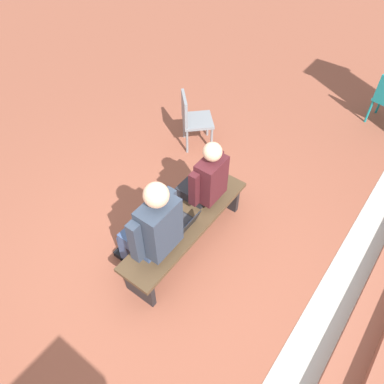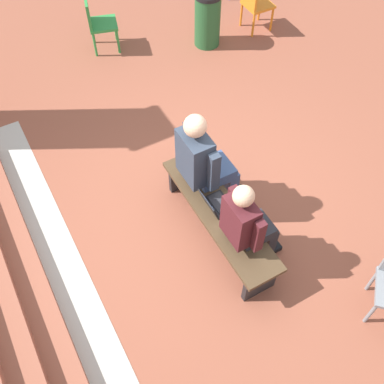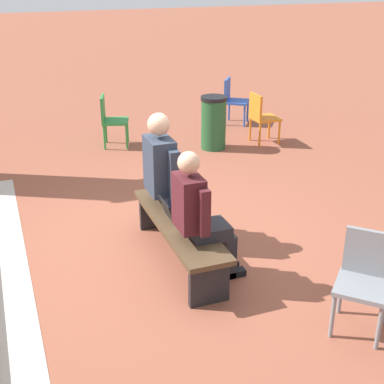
# 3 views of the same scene
# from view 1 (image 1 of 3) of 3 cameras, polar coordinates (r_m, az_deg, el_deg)

# --- Properties ---
(ground_plane) EXTENTS (60.00, 60.00, 0.00)m
(ground_plane) POSITION_cam_1_polar(r_m,az_deg,el_deg) (4.29, -3.28, -11.91)
(ground_plane) COLOR brown
(concrete_strip) EXTENTS (5.81, 0.40, 0.01)m
(concrete_strip) POSITION_cam_1_polar(r_m,az_deg,el_deg) (4.18, 18.80, -19.01)
(concrete_strip) COLOR #B7B2A8
(concrete_strip) RESTS_ON ground
(bench) EXTENTS (1.80, 0.44, 0.45)m
(bench) POSITION_cam_1_polar(r_m,az_deg,el_deg) (4.18, -0.83, -5.39)
(bench) COLOR #4C3823
(bench) RESTS_ON ground
(person_student) EXTENTS (0.52, 0.66, 1.31)m
(person_student) POSITION_cam_1_polar(r_m,az_deg,el_deg) (4.15, 1.68, 1.43)
(person_student) COLOR #232328
(person_student) RESTS_ON ground
(person_adult) EXTENTS (0.60, 0.76, 1.44)m
(person_adult) POSITION_cam_1_polar(r_m,az_deg,el_deg) (3.68, -6.22, -5.63)
(person_adult) COLOR #384C75
(person_adult) RESTS_ON ground
(laptop) EXTENTS (0.32, 0.29, 0.21)m
(laptop) POSITION_cam_1_polar(r_m,az_deg,el_deg) (4.02, -1.35, -4.88)
(laptop) COLOR black
(laptop) RESTS_ON bench
(plastic_chair_near_bench_left) EXTENTS (0.59, 0.59, 0.84)m
(plastic_chair_near_bench_left) POSITION_cam_1_polar(r_m,az_deg,el_deg) (5.44, 0.05, 11.27)
(plastic_chair_near_bench_left) COLOR gray
(plastic_chair_near_bench_left) RESTS_ON ground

